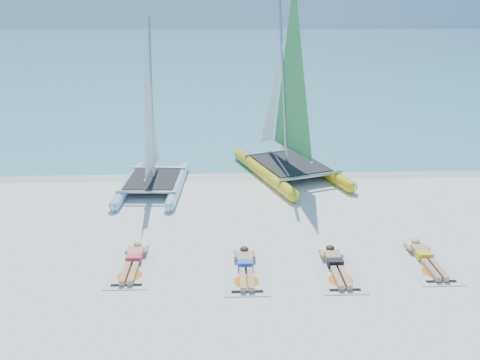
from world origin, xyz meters
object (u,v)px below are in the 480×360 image
Objects in this scene: catamaran_yellow at (285,111)px; towel_c at (337,272)px; sunbather_a at (134,260)px; towel_a at (132,268)px; towel_d at (428,265)px; sunbather_b at (245,265)px; sunbather_c at (336,264)px; towel_b at (246,274)px; catamaran_blue at (151,140)px; sunbather_d at (425,257)px.

catamaran_yellow reaches higher than towel_c.
towel_a is at bearing -90.00° from sunbather_a.
towel_d is (2.27, 0.26, 0.00)m from towel_c.
sunbather_a reaches higher than towel_d.
sunbather_b is 1.00× the size of sunbather_c.
sunbather_a is 2.75m from towel_b.
towel_c is (4.85, -0.36, 0.00)m from towel_a.
towel_b is at bearing -59.91° from catamaran_blue.
sunbather_c is at bearing -0.21° from sunbather_b.
sunbather_d is at bearing 6.51° from sunbather_c.
towel_c is at bearing -168.76° from sunbather_d.
catamaran_yellow reaches higher than towel_b.
towel_b is 1.07× the size of sunbather_d.
catamaran_yellow reaches higher than towel_a.
towel_a is 1.00× the size of towel_d.
towel_a is at bearing -179.26° from sunbather_d.
towel_a is (0.21, -5.29, -1.71)m from catamaran_blue.
towel_a is 1.07× the size of sunbather_b.
catamaran_yellow is 4.23× the size of sunbather_a.
towel_b is at bearing 179.79° from towel_c.
sunbather_b reaches higher than towel_a.
towel_d is 0.22m from sunbather_d.
catamaran_blue reaches higher than sunbather_b.
towel_a and towel_d have the same top height.
catamaran_blue is 3.11× the size of towel_c.
towel_a is 1.00× the size of towel_b.
towel_b is 2.16m from sunbather_c.
sunbather_d reaches higher than towel_c.
catamaran_yellow is 4.23× the size of sunbather_c.
catamaran_yellow is 7.88m from towel_d.
sunbather_b is 2.17m from towel_c.
towel_b is at bearing -174.28° from sunbather_d.
sunbather_a is (-4.47, -6.77, -2.18)m from catamaran_yellow.
sunbather_a is at bearing 173.52° from towel_c.
sunbather_d is at bearing 90.00° from towel_d.
catamaran_blue is at bearing 117.30° from towel_b.
sunbather_b is (2.70, -0.16, 0.11)m from towel_a.
sunbather_b is 4.43m from sunbather_d.
catamaran_yellow is 7.87m from towel_b.
catamaran_yellow is 3.94× the size of towel_c.
towel_d is (4.42, 0.06, -0.11)m from sunbather_b.
sunbather_a and sunbather_b have the same top height.
sunbather_b is at bearing 179.79° from sunbather_c.
towel_b is at bearing -90.00° from sunbather_b.
sunbather_a reaches higher than towel_a.
sunbather_c is (4.85, -0.17, 0.11)m from towel_a.
catamaran_yellow is at bearing 22.47° from catamaran_blue.
towel_c is at bearing -4.24° from towel_a.
towel_c is (4.85, -0.55, -0.11)m from sunbather_a.
towel_d is at bearing -2.35° from sunbather_a.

